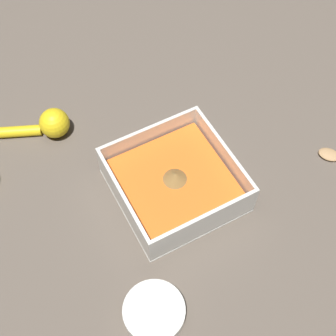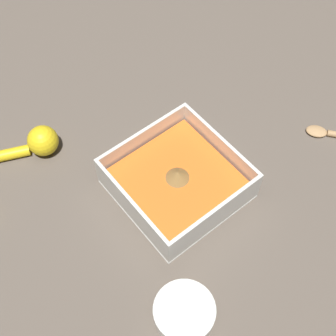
# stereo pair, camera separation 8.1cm
# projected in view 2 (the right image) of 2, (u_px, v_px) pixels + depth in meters

# --- Properties ---
(ground_plane) EXTENTS (4.00, 4.00, 0.00)m
(ground_plane) POSITION_uv_depth(u_px,v_px,m) (156.00, 199.00, 0.82)
(ground_plane) COLOR brown
(square_dish) EXTENTS (0.20, 0.20, 0.07)m
(square_dish) POSITION_uv_depth(u_px,v_px,m) (177.00, 182.00, 0.81)
(square_dish) COLOR silver
(square_dish) RESTS_ON ground_plane
(spice_bowl) EXTENTS (0.09, 0.09, 0.03)m
(spice_bowl) POSITION_uv_depth(u_px,v_px,m) (184.00, 312.00, 0.70)
(spice_bowl) COLOR silver
(spice_bowl) RESTS_ON ground_plane
(lemon_squeezer) EXTENTS (0.11, 0.19, 0.06)m
(lemon_squeezer) POSITION_uv_depth(u_px,v_px,m) (29.00, 145.00, 0.85)
(lemon_squeezer) COLOR yellow
(lemon_squeezer) RESTS_ON ground_plane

